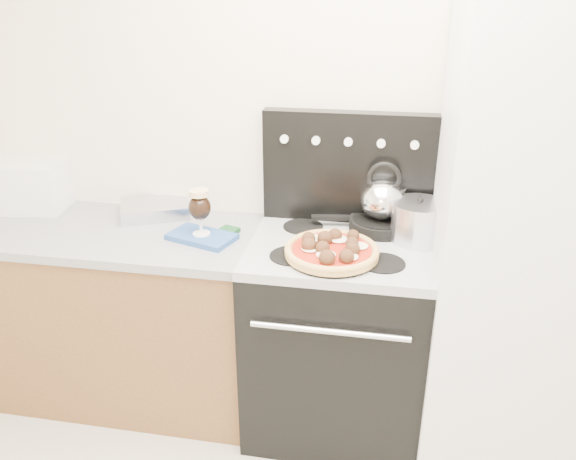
% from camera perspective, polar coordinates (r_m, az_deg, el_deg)
% --- Properties ---
extents(room_shell, '(3.52, 3.01, 2.52)m').
position_cam_1_polar(room_shell, '(1.45, -0.61, -4.01)').
color(room_shell, beige).
rests_on(room_shell, ground).
extents(base_cabinet, '(1.45, 0.60, 0.86)m').
position_cam_1_polar(base_cabinet, '(2.92, -17.41, -8.25)').
color(base_cabinet, brown).
rests_on(base_cabinet, ground).
extents(countertop, '(1.48, 0.63, 0.04)m').
position_cam_1_polar(countertop, '(2.72, -18.55, -0.15)').
color(countertop, gray).
rests_on(countertop, base_cabinet).
extents(stove_body, '(0.76, 0.65, 0.88)m').
position_cam_1_polar(stove_body, '(2.61, 4.90, -11.02)').
color(stove_body, black).
rests_on(stove_body, ground).
extents(cooktop, '(0.76, 0.65, 0.04)m').
position_cam_1_polar(cooktop, '(2.38, 5.29, -1.87)').
color(cooktop, '#ADADB2').
rests_on(cooktop, stove_body).
extents(backguard, '(0.76, 0.08, 0.50)m').
position_cam_1_polar(backguard, '(2.53, 6.10, 6.31)').
color(backguard, black).
rests_on(backguard, cooktop).
extents(fridge, '(0.64, 0.68, 1.90)m').
position_cam_1_polar(fridge, '(2.39, 22.24, -2.20)').
color(fridge, silver).
rests_on(fridge, ground).
extents(toaster_oven, '(0.41, 0.32, 0.24)m').
position_cam_1_polar(toaster_oven, '(3.05, -24.96, 4.23)').
color(toaster_oven, silver).
rests_on(toaster_oven, countertop).
extents(foil_sheet, '(0.38, 0.34, 0.06)m').
position_cam_1_polar(foil_sheet, '(2.77, -13.36, 2.10)').
color(foil_sheet, silver).
rests_on(foil_sheet, countertop).
extents(oven_mitt, '(0.32, 0.24, 0.02)m').
position_cam_1_polar(oven_mitt, '(2.47, -8.76, -0.69)').
color(oven_mitt, '#274E97').
rests_on(oven_mitt, countertop).
extents(beer_glass, '(0.10, 0.10, 0.21)m').
position_cam_1_polar(beer_glass, '(2.43, -8.92, 1.81)').
color(beer_glass, black).
rests_on(beer_glass, oven_mitt).
extents(pizza_pan, '(0.41, 0.41, 0.01)m').
position_cam_1_polar(pizza_pan, '(2.25, 4.44, -2.67)').
color(pizza_pan, black).
rests_on(pizza_pan, cooktop).
extents(pizza, '(0.38, 0.38, 0.05)m').
position_cam_1_polar(pizza, '(2.24, 4.46, -1.93)').
color(pizza, tan).
rests_on(pizza, pizza_pan).
extents(skillet, '(0.31, 0.31, 0.05)m').
position_cam_1_polar(skillet, '(2.52, 9.38, 0.60)').
color(skillet, black).
rests_on(skillet, cooktop).
extents(tea_kettle, '(0.20, 0.20, 0.22)m').
position_cam_1_polar(tea_kettle, '(2.48, 9.59, 3.45)').
color(tea_kettle, '#B6B4CD').
rests_on(tea_kettle, skillet).
extents(stock_pot, '(0.25, 0.25, 0.16)m').
position_cam_1_polar(stock_pot, '(2.42, 13.06, 0.73)').
color(stock_pot, silver).
rests_on(stock_pot, cooktop).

